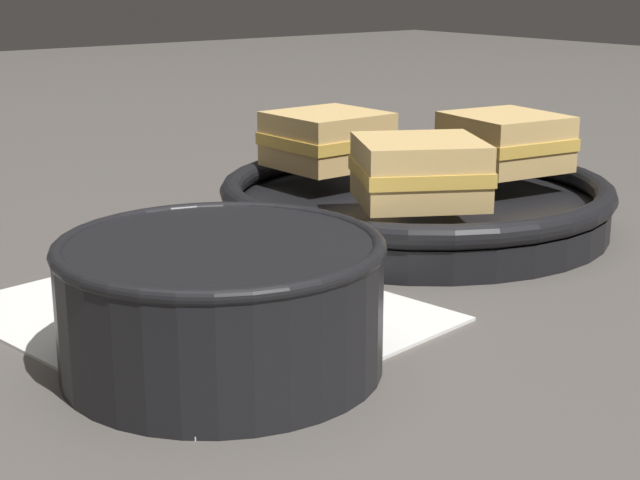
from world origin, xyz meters
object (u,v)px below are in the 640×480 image
(soup_bowl, at_px, (221,296))
(sandwich_near_left, at_px, (505,141))
(skillet, at_px, (416,202))
(sandwich_far_left, at_px, (419,171))
(spoon, at_px, (186,325))
(sandwich_near_right, at_px, (327,139))

(soup_bowl, bearing_deg, sandwich_near_left, 109.93)
(soup_bowl, xyz_separation_m, skillet, (-0.15, 0.28, -0.02))
(skillet, bearing_deg, sandwich_far_left, -42.50)
(spoon, xyz_separation_m, sandwich_near_right, (-0.18, 0.25, 0.06))
(spoon, bearing_deg, soup_bowl, 11.32)
(spoon, distance_m, skillet, 0.29)
(skillet, xyz_separation_m, sandwich_near_right, (-0.08, -0.03, 0.04))
(soup_bowl, bearing_deg, skillet, 118.17)
(soup_bowl, xyz_separation_m, sandwich_far_left, (-0.09, 0.22, 0.02))
(sandwich_near_left, bearing_deg, spoon, -76.94)
(sandwich_near_left, bearing_deg, soup_bowl, -70.07)
(skillet, relative_size, sandwich_far_left, 3.54)
(skillet, relative_size, sandwich_near_right, 4.65)
(soup_bowl, bearing_deg, sandwich_far_left, 111.14)
(soup_bowl, relative_size, sandwich_near_left, 1.72)
(skillet, bearing_deg, soup_bowl, -61.83)
(sandwich_near_right, height_order, sandwich_far_left, same)
(skillet, height_order, sandwich_far_left, sandwich_far_left)
(soup_bowl, bearing_deg, spoon, 172.75)
(sandwich_near_right, distance_m, sandwich_far_left, 0.15)
(soup_bowl, height_order, skillet, soup_bowl)
(soup_bowl, xyz_separation_m, sandwich_near_right, (-0.23, 0.25, 0.02))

